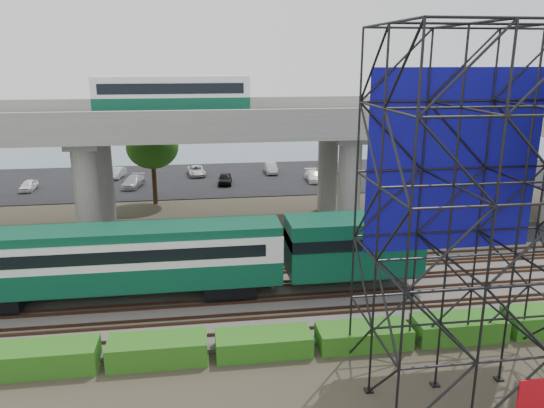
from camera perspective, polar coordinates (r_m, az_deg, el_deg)
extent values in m
plane|color=#474233|center=(30.34, -3.88, -11.63)|extent=(140.00, 140.00, 0.00)
cube|color=slate|center=(32.09, -4.17, -9.84)|extent=(90.00, 12.00, 0.20)
cube|color=black|center=(39.94, -5.06, -4.72)|extent=(90.00, 5.00, 0.08)
cube|color=black|center=(62.50, -6.30, 2.72)|extent=(90.00, 18.00, 0.08)
cube|color=#445B6F|center=(84.10, -6.85, 6.00)|extent=(140.00, 40.00, 0.03)
cube|color=#472D1E|center=(27.82, -3.45, -13.66)|extent=(90.00, 0.08, 0.16)
cube|color=#472D1E|center=(29.08, -3.70, -12.28)|extent=(90.00, 0.08, 0.16)
cube|color=#472D1E|center=(29.57, -3.78, -11.78)|extent=(90.00, 0.08, 0.16)
cube|color=#472D1E|center=(30.86, -4.00, -10.56)|extent=(90.00, 0.08, 0.16)
cube|color=#472D1E|center=(31.36, -4.08, -10.11)|extent=(90.00, 0.08, 0.16)
cube|color=#472D1E|center=(32.66, -4.27, -9.02)|extent=(90.00, 0.08, 0.16)
cube|color=#472D1E|center=(33.17, -4.34, -8.62)|extent=(90.00, 0.08, 0.16)
cube|color=#472D1E|center=(34.49, -4.51, -7.65)|extent=(90.00, 0.08, 0.16)
cube|color=#472D1E|center=(35.00, -4.57, -7.29)|extent=(90.00, 0.08, 0.16)
cube|color=#472D1E|center=(36.33, -4.72, -6.41)|extent=(90.00, 0.08, 0.16)
cube|color=black|center=(31.78, -4.63, -8.71)|extent=(3.00, 2.20, 0.90)
cube|color=#09452E|center=(31.66, -16.59, -7.17)|extent=(19.00, 3.00, 1.40)
cube|color=silver|center=(31.15, -16.79, -4.71)|extent=(19.00, 3.00, 1.50)
cube|color=#09452E|center=(30.83, -16.94, -2.96)|extent=(19.00, 2.60, 0.50)
cube|color=black|center=(30.99, -14.97, -4.57)|extent=(15.00, 3.06, 0.70)
cube|color=#09452E|center=(32.23, 8.75, -4.37)|extent=(8.00, 3.00, 3.40)
cube|color=#9E9B93|center=(43.29, -5.75, 8.53)|extent=(80.00, 12.00, 1.20)
cube|color=#9E9B93|center=(37.45, -5.39, 9.22)|extent=(80.00, 0.50, 1.10)
cube|color=#9E9B93|center=(48.89, -6.10, 10.68)|extent=(80.00, 0.50, 1.10)
cylinder|color=#9E9B93|center=(41.46, -19.29, 0.94)|extent=(1.80, 1.80, 8.00)
cylinder|color=#9E9B93|center=(48.16, -17.78, 3.02)|extent=(1.80, 1.80, 8.00)
cube|color=#9E9B93|center=(44.13, -18.89, 6.73)|extent=(2.40, 9.00, 0.60)
cylinder|color=#9E9B93|center=(42.33, 8.30, 1.96)|extent=(1.80, 1.80, 8.00)
cylinder|color=#9E9B93|center=(48.92, 6.01, 3.87)|extent=(1.80, 1.80, 8.00)
cube|color=#9E9B93|center=(44.96, 7.23, 7.59)|extent=(2.40, 9.00, 0.60)
cylinder|color=#9E9B93|center=(56.06, 24.20, 4.08)|extent=(1.80, 1.80, 8.00)
cube|color=#9E9B93|center=(52.64, 26.65, 7.23)|extent=(2.40, 9.00, 0.60)
cube|color=black|center=(43.18, -10.57, 9.60)|extent=(12.00, 2.50, 0.70)
cube|color=#09452E|center=(43.11, -10.62, 10.66)|extent=(12.00, 2.50, 0.90)
cube|color=silver|center=(43.03, -10.70, 12.12)|extent=(12.00, 2.50, 1.30)
cube|color=black|center=(43.03, -10.70, 12.18)|extent=(11.00, 2.56, 0.80)
cube|color=silver|center=(43.00, -10.75, 13.18)|extent=(12.00, 2.40, 0.30)
cube|color=#0E0C8B|center=(25.18, 18.99, 4.31)|extent=(8.10, 0.08, 8.25)
cube|color=black|center=(26.07, 20.25, -17.49)|extent=(9.36, 6.36, 0.08)
cube|color=#235D15|center=(27.19, -23.11, -14.97)|extent=(4.60, 1.80, 1.20)
cube|color=#235D15|center=(26.33, -12.17, -15.09)|extent=(4.60, 1.80, 1.15)
cube|color=#235D15|center=(26.42, -0.92, -14.74)|extent=(4.60, 1.80, 1.03)
cube|color=#235D15|center=(27.42, 9.81, -13.80)|extent=(4.60, 1.80, 1.01)
cube|color=#235D15|center=(29.22, 19.42, -12.45)|extent=(4.60, 1.80, 1.12)
cylinder|color=#382314|center=(44.01, 13.22, 0.07)|extent=(0.44, 0.44, 4.80)
ellipsoid|color=#235D15|center=(43.29, 13.48, 4.16)|extent=(4.94, 4.94, 4.18)
cylinder|color=#382314|center=(52.37, -12.55, 2.57)|extent=(0.44, 0.44, 4.80)
ellipsoid|color=#235D15|center=(51.76, -12.76, 6.02)|extent=(4.94, 4.94, 4.18)
imported|color=black|center=(39.38, -8.07, -3.90)|extent=(5.40, 2.57, 1.49)
imported|color=white|center=(62.05, -24.72, 1.83)|extent=(1.43, 3.29, 1.10)
imported|color=#B4B7BC|center=(64.98, -16.33, 3.23)|extent=(1.91, 3.66, 1.15)
imported|color=#A6A9AE|center=(59.82, -14.71, 2.35)|extent=(2.51, 4.42, 1.21)
imported|color=silver|center=(64.30, -8.15, 3.57)|extent=(2.31, 4.26, 1.14)
imported|color=black|center=(59.48, -5.08, 2.74)|extent=(1.79, 3.76, 1.24)
imported|color=#A3A6AB|center=(64.91, -0.11, 3.88)|extent=(1.33, 3.74, 1.23)
imported|color=white|center=(60.85, 4.50, 3.02)|extent=(1.75, 4.09, 1.18)
imported|color=#AFB0B7|center=(66.72, 7.51, 4.08)|extent=(2.73, 4.72, 1.24)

